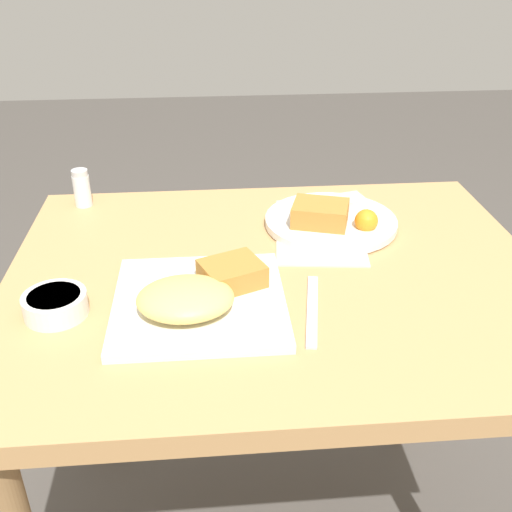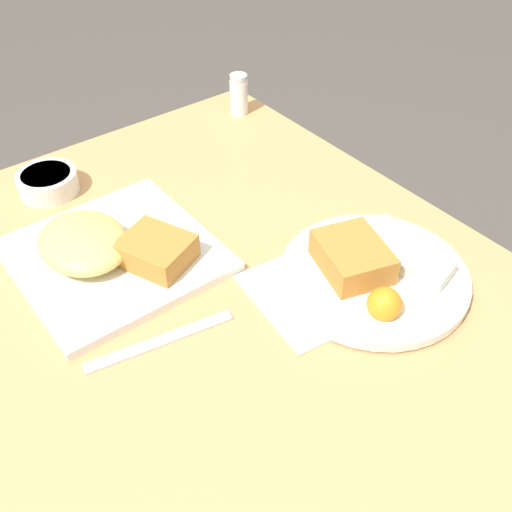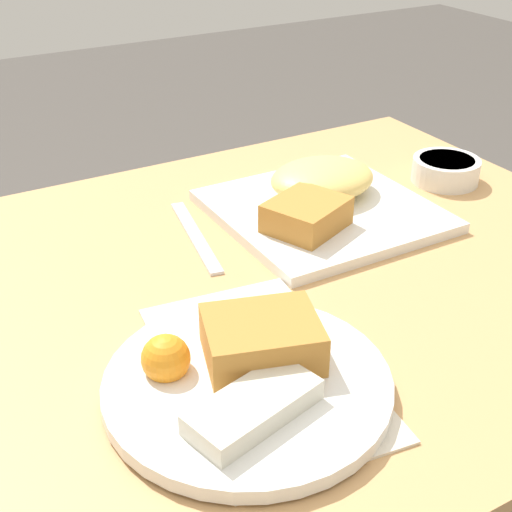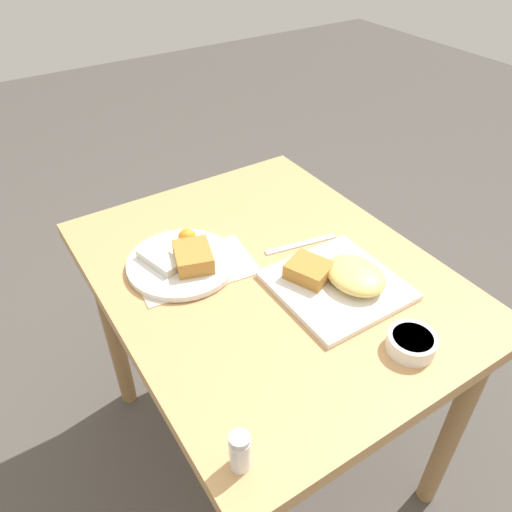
{
  "view_description": "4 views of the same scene",
  "coord_description": "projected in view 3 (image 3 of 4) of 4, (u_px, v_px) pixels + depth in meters",
  "views": [
    {
      "loc": [
        -0.11,
        -0.87,
        1.24
      ],
      "look_at": [
        -0.04,
        -0.02,
        0.76
      ],
      "focal_mm": 42.0,
      "sensor_mm": 36.0,
      "label": 1
    },
    {
      "loc": [
        0.49,
        -0.32,
        1.28
      ],
      "look_at": [
        0.03,
        0.04,
        0.76
      ],
      "focal_mm": 42.0,
      "sensor_mm": 36.0,
      "label": 2
    },
    {
      "loc": [
        0.36,
        0.59,
        1.14
      ],
      "look_at": [
        0.04,
        0.03,
        0.77
      ],
      "focal_mm": 50.0,
      "sensor_mm": 36.0,
      "label": 3
    },
    {
      "loc": [
        -0.73,
        0.5,
        1.46
      ],
      "look_at": [
        0.02,
        0.02,
        0.76
      ],
      "focal_mm": 35.0,
      "sensor_mm": 36.0,
      "label": 4
    }
  ],
  "objects": [
    {
      "name": "sauce_ramekin",
      "position": [
        446.0,
        170.0,
        1.02
      ],
      "size": [
        0.1,
        0.1,
        0.03
      ],
      "color": "white",
      "rests_on": "dining_table"
    },
    {
      "name": "plate_square_near",
      "position": [
        321.0,
        199.0,
        0.93
      ],
      "size": [
        0.26,
        0.26,
        0.06
      ],
      "color": "white",
      "rests_on": "dining_table"
    },
    {
      "name": "butter_knife",
      "position": [
        195.0,
        236.0,
        0.88
      ],
      "size": [
        0.05,
        0.19,
        0.0
      ],
      "rotation": [
        0.0,
        0.0,
        1.39
      ],
      "color": "silver",
      "rests_on": "dining_table"
    },
    {
      "name": "menu_card",
      "position": [
        262.0,
        369.0,
        0.66
      ],
      "size": [
        0.19,
        0.29,
        0.0
      ],
      "rotation": [
        0.0,
        0.0,
        -0.12
      ],
      "color": "beige",
      "rests_on": "dining_table"
    },
    {
      "name": "dining_table",
      "position": [
        273.0,
        344.0,
        0.85
      ],
      "size": [
        0.91,
        0.72,
        0.72
      ],
      "color": "tan",
      "rests_on": "ground_plane"
    },
    {
      "name": "plate_oval_far",
      "position": [
        246.0,
        374.0,
        0.62
      ],
      "size": [
        0.25,
        0.25,
        0.05
      ],
      "color": "white",
      "rests_on": "menu_card"
    }
  ]
}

